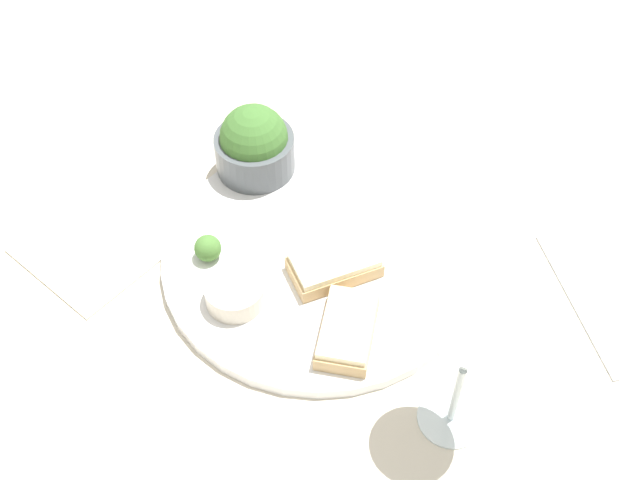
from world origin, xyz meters
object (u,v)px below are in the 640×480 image
(wine_glass, at_px, (468,353))
(napkin, at_px, (84,253))
(cheese_toast_near, at_px, (334,265))
(fork, at_px, (576,303))
(salad_bowl, at_px, (254,145))
(sauce_ramekin, at_px, (235,292))
(cheese_toast_far, at_px, (347,330))

(wine_glass, distance_m, napkin, 0.46)
(cheese_toast_near, height_order, wine_glass, wine_glass)
(wine_glass, xyz_separation_m, fork, (0.20, -0.05, -0.12))
(wine_glass, relative_size, fork, 1.08)
(salad_bowl, xyz_separation_m, wine_glass, (-0.16, -0.36, 0.07))
(fork, bearing_deg, sauce_ramekin, 125.25)
(salad_bowl, relative_size, fork, 0.64)
(salad_bowl, bearing_deg, fork, -84.39)
(salad_bowl, bearing_deg, cheese_toast_near, -115.44)
(salad_bowl, relative_size, wine_glass, 0.59)
(salad_bowl, height_order, napkin, salad_bowl)
(salad_bowl, height_order, cheese_toast_far, salad_bowl)
(cheese_toast_far, bearing_deg, cheese_toast_near, 42.83)
(cheese_toast_far, relative_size, fork, 0.71)
(cheese_toast_near, height_order, fork, cheese_toast_near)
(cheese_toast_near, bearing_deg, salad_bowl, 64.56)
(salad_bowl, height_order, fork, salad_bowl)
(sauce_ramekin, relative_size, cheese_toast_far, 0.60)
(salad_bowl, bearing_deg, napkin, 158.32)
(sauce_ramekin, xyz_separation_m, napkin, (-0.04, 0.19, -0.03))
(wine_glass, distance_m, fork, 0.24)
(sauce_ramekin, relative_size, fork, 0.42)
(sauce_ramekin, bearing_deg, fork, -54.75)
(salad_bowl, bearing_deg, cheese_toast_far, -122.15)
(salad_bowl, height_order, cheese_toast_near, salad_bowl)
(cheese_toast_far, bearing_deg, wine_glass, -96.30)
(cheese_toast_far, bearing_deg, fork, -44.13)
(fork, bearing_deg, wine_glass, 166.73)
(salad_bowl, relative_size, sauce_ramekin, 1.52)
(cheese_toast_near, relative_size, cheese_toast_far, 1.04)
(salad_bowl, relative_size, cheese_toast_near, 0.88)
(wine_glass, height_order, napkin, wine_glass)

